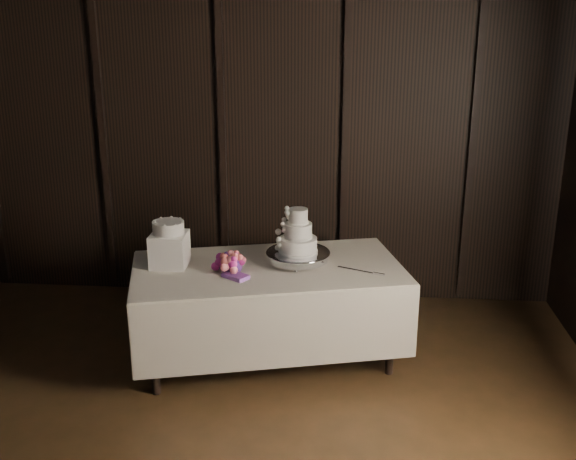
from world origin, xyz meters
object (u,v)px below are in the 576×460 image
Objects in this scene: wedding_cake at (295,236)px; small_cake at (168,228)px; display_table at (268,309)px; cake_stand at (298,258)px; bouquet at (231,263)px; box_pedestal at (170,250)px.

wedding_cake is 1.45× the size of small_cake.
cake_stand is (0.22, 0.09, 0.39)m from display_table.
bouquet is at bearing -160.47° from wedding_cake.
small_cake is at bearing -172.42° from cake_stand.
bouquet is at bearing -155.59° from cake_stand.
cake_stand reaches higher than display_table.
box_pedestal is at bearing 169.54° from bouquet.
small_cake is (-0.92, -0.11, 0.07)m from wedding_cake.
small_cake reaches higher than box_pedestal.
display_table is 4.52× the size of cake_stand.
display_table is 6.49× the size of wedding_cake.
bouquet is (-0.25, -0.13, 0.41)m from display_table.
box_pedestal is (-0.73, -0.04, 0.47)m from display_table.
cake_stand is 2.09× the size of small_cake.
small_cake is at bearing 0.00° from box_pedestal.
wedding_cake reaches higher than bouquet.
cake_stand is at bearing 24.41° from bouquet.
bouquet is at bearing -10.46° from box_pedestal.
bouquet is 1.72× the size of small_cake.
box_pedestal is (-0.92, -0.11, -0.10)m from wedding_cake.
wedding_cake is (-0.02, -0.01, 0.18)m from cake_stand.
display_table is 9.43× the size of small_cake.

